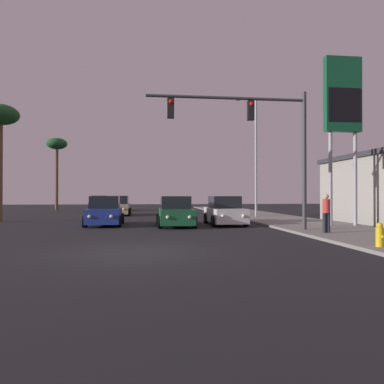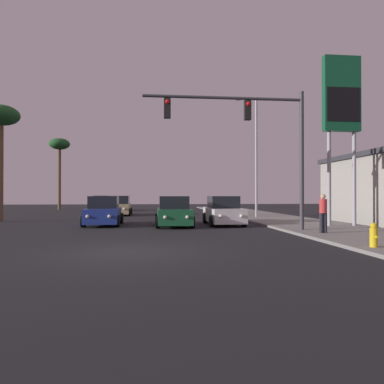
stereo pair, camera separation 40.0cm
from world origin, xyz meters
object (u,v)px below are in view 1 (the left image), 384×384
object	(u,v)px
car_green	(175,213)
palm_tree_far	(57,148)
traffic_light_mast	(260,131)
fire_hydrant	(380,235)
car_white	(225,212)
car_black	(100,204)
street_lamp	(254,150)
car_tan	(119,206)
car_blue	(105,212)
palm_tree_near	(0,120)
pedestrian_on_sidewalk	(326,211)
gas_station_sign	(343,104)

from	to	relation	value
car_green	palm_tree_far	world-z (taller)	palm_tree_far
traffic_light_mast	fire_hydrant	bearing A→B (deg)	-71.08
car_green	car_white	distance (m)	3.02
car_white	car_black	bearing A→B (deg)	-65.25
traffic_light_mast	street_lamp	world-z (taller)	street_lamp
car_tan	car_blue	world-z (taller)	same
car_black	palm_tree_far	bearing A→B (deg)	-32.88
car_green	palm_tree_near	bearing A→B (deg)	-22.95
car_blue	street_lamp	size ratio (longest dim) A/B	0.48
palm_tree_near	palm_tree_far	bearing A→B (deg)	92.90
car_blue	pedestrian_on_sidewalk	size ratio (longest dim) A/B	2.59
car_white	car_green	bearing A→B (deg)	11.78
traffic_light_mast	palm_tree_far	xyz separation A→B (m)	(-15.72, 28.74, 2.60)
car_white	street_lamp	xyz separation A→B (m)	(3.52, 5.84, 4.36)
pedestrian_on_sidewalk	car_black	bearing A→B (deg)	115.54
car_white	pedestrian_on_sidewalk	xyz separation A→B (m)	(3.15, -6.20, 0.27)
car_black	fire_hydrant	bearing A→B (deg)	111.91
car_blue	traffic_light_mast	size ratio (longest dim) A/B	0.57
car_white	palm_tree_far	world-z (taller)	palm_tree_far
palm_tree_near	car_black	bearing A→B (deg)	75.08
car_tan	traffic_light_mast	xyz separation A→B (m)	(7.61, -15.77, 3.98)
traffic_light_mast	car_blue	bearing A→B (deg)	145.94
car_white	street_lamp	distance (m)	8.09
car_black	car_white	bearing A→B (deg)	115.41
car_tan	gas_station_sign	bearing A→B (deg)	132.52
gas_station_sign	fire_hydrant	size ratio (longest dim) A/B	11.84
fire_hydrant	pedestrian_on_sidewalk	distance (m)	4.43
car_green	car_tan	distance (m)	12.40
car_black	traffic_light_mast	bearing A→B (deg)	112.54
car_blue	car_tan	bearing A→B (deg)	-91.45
pedestrian_on_sidewalk	palm_tree_near	bearing A→B (deg)	149.09
car_tan	car_blue	distance (m)	10.62
car_black	traffic_light_mast	size ratio (longest dim) A/B	0.57
palm_tree_near	car_green	bearing A→B (deg)	-23.06
car_green	gas_station_sign	xyz separation A→B (m)	(8.79, -2.10, 5.86)
car_black	street_lamp	world-z (taller)	street_lamp
car_white	car_blue	distance (m)	6.96
fire_hydrant	car_tan	bearing A→B (deg)	113.95
pedestrian_on_sidewalk	palm_tree_far	distance (m)	35.88
car_white	car_blue	bearing A→B (deg)	-4.40
street_lamp	palm_tree_far	xyz separation A→B (m)	(-18.55, 18.24, 2.22)
car_white	fire_hydrant	size ratio (longest dim) A/B	5.68
palm_tree_far	gas_station_sign	bearing A→B (deg)	-52.10
car_green	palm_tree_far	xyz separation A→B (m)	(-12.09, 24.71, 6.58)
car_blue	gas_station_sign	distance (m)	14.43
fire_hydrant	pedestrian_on_sidewalk	world-z (taller)	pedestrian_on_sidewalk
traffic_light_mast	pedestrian_on_sidewalk	xyz separation A→B (m)	(2.47, -1.54, -3.70)
car_white	car_tan	bearing A→B (deg)	-58.42
car_black	car_blue	bearing A→B (deg)	97.93
car_blue	palm_tree_far	bearing A→B (deg)	-72.44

